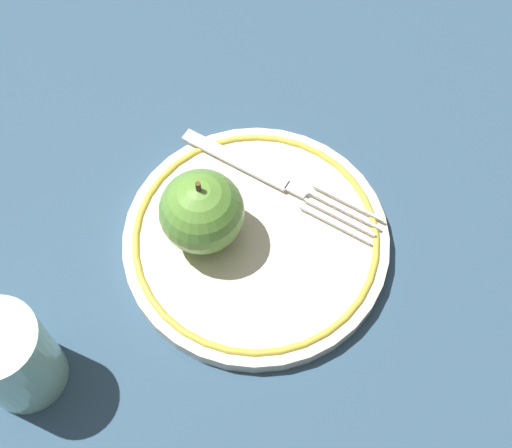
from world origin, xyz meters
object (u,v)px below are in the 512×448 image
object	(u,v)px
plate	(256,240)
drinking_glass	(12,357)
apple_red_whole	(202,212)
fork	(272,178)

from	to	relation	value
plate	drinking_glass	distance (m)	0.21
plate	apple_red_whole	distance (m)	0.06
fork	drinking_glass	size ratio (longest dim) A/B	2.15
plate	fork	distance (m)	0.06
plate	apple_red_whole	world-z (taller)	apple_red_whole
plate	fork	bearing A→B (deg)	121.21
plate	apple_red_whole	size ratio (longest dim) A/B	2.90
plate	apple_red_whole	xyz separation A→B (m)	(-0.03, -0.03, 0.04)
plate	drinking_glass	xyz separation A→B (m)	(-0.04, -0.21, 0.03)
fork	plate	bearing A→B (deg)	-73.40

